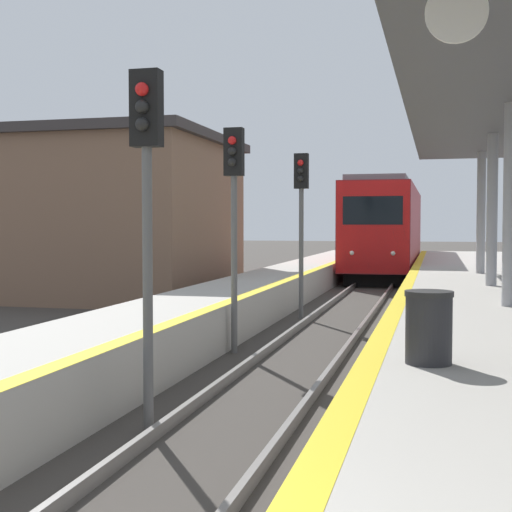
{
  "coord_description": "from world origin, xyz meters",
  "views": [
    {
      "loc": [
        2.38,
        -1.95,
        2.46
      ],
      "look_at": [
        -1.65,
        13.83,
        1.72
      ],
      "focal_mm": 50.0,
      "sensor_mm": 36.0,
      "label": 1
    }
  ],
  "objects_px": {
    "signal_mid": "(234,196)",
    "trash_bin": "(429,327)",
    "signal_near": "(147,179)",
    "signal_far": "(301,203)",
    "train": "(387,229)"
  },
  "relations": [
    {
      "from": "signal_far",
      "to": "trash_bin",
      "type": "xyz_separation_m",
      "value": [
        3.33,
        -10.02,
        -1.68
      ]
    },
    {
      "from": "signal_mid",
      "to": "signal_far",
      "type": "height_order",
      "value": "same"
    },
    {
      "from": "train",
      "to": "signal_far",
      "type": "xyz_separation_m",
      "value": [
        -1.03,
        -17.04,
        0.77
      ]
    },
    {
      "from": "signal_far",
      "to": "trash_bin",
      "type": "relative_size",
      "value": 5.26
    },
    {
      "from": "signal_mid",
      "to": "trash_bin",
      "type": "bearing_deg",
      "value": -53.29
    },
    {
      "from": "signal_near",
      "to": "signal_far",
      "type": "height_order",
      "value": "same"
    },
    {
      "from": "signal_mid",
      "to": "signal_near",
      "type": "bearing_deg",
      "value": -85.53
    },
    {
      "from": "signal_near",
      "to": "signal_far",
      "type": "relative_size",
      "value": 1.0
    },
    {
      "from": "signal_near",
      "to": "signal_mid",
      "type": "distance_m",
      "value": 5.13
    },
    {
      "from": "trash_bin",
      "to": "train",
      "type": "bearing_deg",
      "value": 94.85
    },
    {
      "from": "signal_near",
      "to": "signal_far",
      "type": "bearing_deg",
      "value": 90.39
    },
    {
      "from": "signal_near",
      "to": "trash_bin",
      "type": "relative_size",
      "value": 5.26
    },
    {
      "from": "signal_near",
      "to": "train",
      "type": "bearing_deg",
      "value": 87.98
    },
    {
      "from": "train",
      "to": "trash_bin",
      "type": "height_order",
      "value": "train"
    },
    {
      "from": "train",
      "to": "signal_near",
      "type": "bearing_deg",
      "value": -92.02
    }
  ]
}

